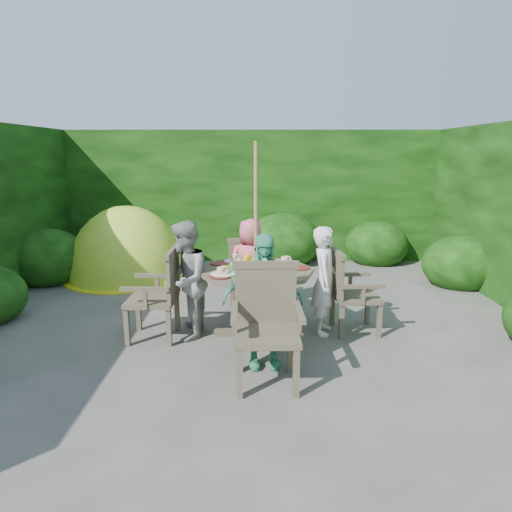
{
  "coord_description": "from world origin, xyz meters",
  "views": [
    {
      "loc": [
        0.12,
        -5.25,
        2.07
      ],
      "look_at": [
        0.1,
        0.16,
        0.85
      ],
      "focal_mm": 32.0,
      "sensor_mm": 36.0,
      "label": 1
    }
  ],
  "objects_px": {
    "patio_table": "(256,280)",
    "child_back": "(251,266)",
    "child_left": "(185,280)",
    "child_front": "(263,301)",
    "parasol_pole": "(256,242)",
    "dome_tent": "(129,276)",
    "garden_chair_back": "(248,270)",
    "child_right": "(325,281)",
    "garden_chair_front": "(266,322)",
    "garden_chair_right": "(349,290)",
    "garden_chair_left": "(159,293)"
  },
  "relations": [
    {
      "from": "patio_table",
      "to": "parasol_pole",
      "type": "bearing_deg",
      "value": -162.15
    },
    {
      "from": "patio_table",
      "to": "child_back",
      "type": "height_order",
      "value": "child_back"
    },
    {
      "from": "parasol_pole",
      "to": "dome_tent",
      "type": "height_order",
      "value": "parasol_pole"
    },
    {
      "from": "parasol_pole",
      "to": "patio_table",
      "type": "bearing_deg",
      "value": 17.85
    },
    {
      "from": "child_back",
      "to": "patio_table",
      "type": "bearing_deg",
      "value": 96.54
    },
    {
      "from": "garden_chair_back",
      "to": "child_right",
      "type": "height_order",
      "value": "child_right"
    },
    {
      "from": "patio_table",
      "to": "child_front",
      "type": "distance_m",
      "value": 0.8
    },
    {
      "from": "garden_chair_left",
      "to": "garden_chair_front",
      "type": "bearing_deg",
      "value": 51.65
    },
    {
      "from": "garden_chair_front",
      "to": "dome_tent",
      "type": "distance_m",
      "value": 4.34
    },
    {
      "from": "child_front",
      "to": "child_right",
      "type": "bearing_deg",
      "value": 46.19
    },
    {
      "from": "garden_chair_back",
      "to": "child_left",
      "type": "relative_size",
      "value": 0.69
    },
    {
      "from": "garden_chair_front",
      "to": "child_front",
      "type": "distance_m",
      "value": 0.31
    },
    {
      "from": "garden_chair_left",
      "to": "dome_tent",
      "type": "bearing_deg",
      "value": -156.05
    },
    {
      "from": "patio_table",
      "to": "dome_tent",
      "type": "height_order",
      "value": "dome_tent"
    },
    {
      "from": "parasol_pole",
      "to": "child_front",
      "type": "relative_size",
      "value": 1.64
    },
    {
      "from": "garden_chair_left",
      "to": "child_back",
      "type": "relative_size",
      "value": 0.8
    },
    {
      "from": "garden_chair_back",
      "to": "parasol_pole",
      "type": "bearing_deg",
      "value": 98.4
    },
    {
      "from": "parasol_pole",
      "to": "dome_tent",
      "type": "bearing_deg",
      "value": 130.85
    },
    {
      "from": "patio_table",
      "to": "garden_chair_left",
      "type": "distance_m",
      "value": 1.1
    },
    {
      "from": "garden_chair_right",
      "to": "child_left",
      "type": "bearing_deg",
      "value": 90.65
    },
    {
      "from": "dome_tent",
      "to": "child_right",
      "type": "bearing_deg",
      "value": -25.94
    },
    {
      "from": "garden_chair_right",
      "to": "child_right",
      "type": "bearing_deg",
      "value": 90.79
    },
    {
      "from": "garden_chair_left",
      "to": "child_back",
      "type": "xyz_separation_m",
      "value": [
        1.02,
        0.9,
        0.09
      ]
    },
    {
      "from": "garden_chair_front",
      "to": "child_left",
      "type": "relative_size",
      "value": 0.78
    },
    {
      "from": "child_right",
      "to": "child_front",
      "type": "bearing_deg",
      "value": 150.01
    },
    {
      "from": "parasol_pole",
      "to": "child_right",
      "type": "relative_size",
      "value": 1.74
    },
    {
      "from": "garden_chair_back",
      "to": "child_right",
      "type": "distance_m",
      "value": 1.37
    },
    {
      "from": "child_left",
      "to": "child_front",
      "type": "relative_size",
      "value": 1.0
    },
    {
      "from": "child_left",
      "to": "garden_chair_front",
      "type": "bearing_deg",
      "value": 41.91
    },
    {
      "from": "garden_chair_left",
      "to": "child_back",
      "type": "distance_m",
      "value": 1.36
    },
    {
      "from": "child_front",
      "to": "dome_tent",
      "type": "bearing_deg",
      "value": 120.36
    },
    {
      "from": "garden_chair_left",
      "to": "dome_tent",
      "type": "height_order",
      "value": "dome_tent"
    },
    {
      "from": "garden_chair_back",
      "to": "child_left",
      "type": "height_order",
      "value": "child_left"
    },
    {
      "from": "child_front",
      "to": "child_left",
      "type": "bearing_deg",
      "value": 136.19
    },
    {
      "from": "child_back",
      "to": "dome_tent",
      "type": "relative_size",
      "value": 0.51
    },
    {
      "from": "garden_chair_left",
      "to": "garden_chair_back",
      "type": "relative_size",
      "value": 1.08
    },
    {
      "from": "garden_chair_back",
      "to": "child_front",
      "type": "relative_size",
      "value": 0.69
    },
    {
      "from": "garden_chair_right",
      "to": "child_front",
      "type": "relative_size",
      "value": 0.7
    },
    {
      "from": "child_left",
      "to": "child_back",
      "type": "bearing_deg",
      "value": 140.37
    },
    {
      "from": "child_left",
      "to": "child_back",
      "type": "distance_m",
      "value": 1.13
    },
    {
      "from": "garden_chair_right",
      "to": "child_back",
      "type": "relative_size",
      "value": 0.76
    },
    {
      "from": "garden_chair_front",
      "to": "child_back",
      "type": "xyz_separation_m",
      "value": [
        -0.17,
        1.88,
        0.07
      ]
    },
    {
      "from": "garden_chair_left",
      "to": "child_right",
      "type": "xyz_separation_m",
      "value": [
        1.88,
        0.18,
        0.1
      ]
    },
    {
      "from": "garden_chair_right",
      "to": "child_right",
      "type": "distance_m",
      "value": 0.32
    },
    {
      "from": "child_right",
      "to": "child_back",
      "type": "xyz_separation_m",
      "value": [
        -0.87,
        0.73,
        -0.01
      ]
    },
    {
      "from": "garden_chair_left",
      "to": "child_front",
      "type": "distance_m",
      "value": 1.36
    },
    {
      "from": "garden_chair_front",
      "to": "patio_table",
      "type": "bearing_deg",
      "value": 93.4
    },
    {
      "from": "child_left",
      "to": "child_right",
      "type": "bearing_deg",
      "value": 95.37
    },
    {
      "from": "child_back",
      "to": "child_front",
      "type": "distance_m",
      "value": 1.6
    },
    {
      "from": "parasol_pole",
      "to": "child_right",
      "type": "height_order",
      "value": "parasol_pole"
    }
  ]
}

